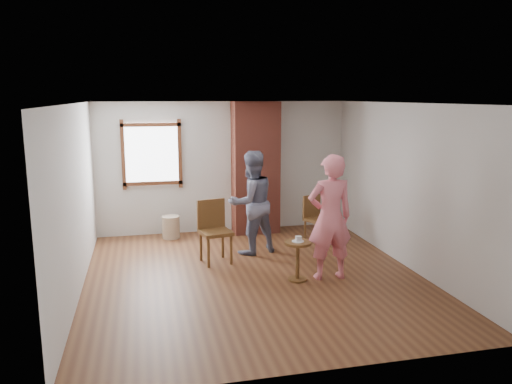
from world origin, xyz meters
TOP-DOWN VIEW (x-y plane):
  - ground at (0.00, 0.00)m, footprint 5.50×5.50m
  - room_shell at (-0.06, 0.61)m, footprint 5.04×5.52m
  - brick_chimney at (0.60, 2.50)m, footprint 0.90×0.50m
  - stoneware_crock at (-1.10, 2.40)m, footprint 0.39×0.39m
  - dark_pot at (-0.24, 2.40)m, footprint 0.19×0.19m
  - dining_chair_left at (-0.48, 0.85)m, footprint 0.56×0.56m
  - dining_chair_right at (1.53, 1.53)m, footprint 0.54×0.54m
  - side_table at (0.60, -0.31)m, footprint 0.40×0.40m
  - cake_plate at (0.60, -0.31)m, footprint 0.18×0.18m
  - cake_slice at (0.61, -0.31)m, footprint 0.08×0.07m
  - man at (0.22, 1.16)m, footprint 1.04×0.93m
  - person_pink at (1.09, -0.31)m, footprint 0.69×0.45m

SIDE VIEW (x-z plane):
  - ground at x=0.00m, z-range 0.00..0.00m
  - dark_pot at x=-0.24m, z-range 0.00..0.15m
  - stoneware_crock at x=-1.10m, z-range 0.00..0.43m
  - side_table at x=0.60m, z-range 0.10..0.70m
  - dining_chair_right at x=1.53m, z-range 0.05..0.93m
  - dining_chair_left at x=-0.48m, z-range 0.06..1.09m
  - cake_plate at x=0.60m, z-range 0.60..0.61m
  - cake_slice at x=0.61m, z-range 0.61..0.67m
  - man at x=0.22m, z-range 0.00..1.79m
  - person_pink at x=1.09m, z-range 0.00..1.88m
  - brick_chimney at x=0.60m, z-range 0.00..2.60m
  - room_shell at x=-0.06m, z-range 0.50..3.12m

